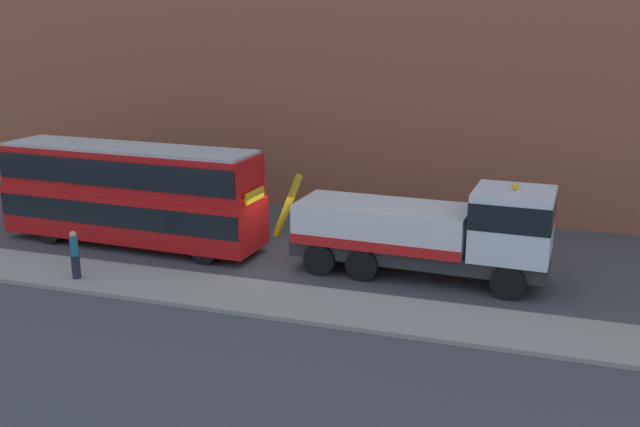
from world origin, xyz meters
TOP-DOWN VIEW (x-y plane):
  - ground_plane at (0.00, 0.00)m, footprint 120.00×120.00m
  - near_kerb at (0.00, -4.20)m, footprint 60.00×2.80m
  - building_facade at (0.00, 8.17)m, footprint 60.00×1.50m
  - recovery_tow_truck at (5.81, -0.31)m, footprint 10.19×3.02m
  - double_decker_bus at (-6.33, -0.29)m, footprint 11.13×3.01m
  - pedestrian_onlooker at (-5.84, -4.67)m, footprint 0.45×0.48m

SIDE VIEW (x-z plane):
  - ground_plane at x=0.00m, z-range 0.00..0.00m
  - near_kerb at x=0.00m, z-range 0.00..0.15m
  - pedestrian_onlooker at x=-5.84m, z-range 0.13..1.84m
  - recovery_tow_truck at x=5.81m, z-range -0.08..3.59m
  - double_decker_bus at x=-6.33m, z-range 0.20..4.26m
  - building_facade at x=0.00m, z-range 0.07..16.07m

